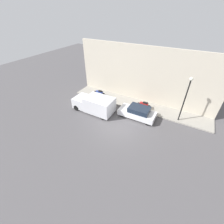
{
  "coord_description": "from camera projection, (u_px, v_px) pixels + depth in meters",
  "views": [
    {
      "loc": [
        -10.25,
        -4.86,
        9.96
      ],
      "look_at": [
        1.24,
        1.5,
        0.6
      ],
      "focal_mm": 24.0,
      "sensor_mm": 36.0,
      "label": 1
    }
  ],
  "objects": [
    {
      "name": "delivery_van",
      "position": [
        94.0,
        104.0,
        16.82
      ],
      "size": [
        2.07,
        4.74,
        1.86
      ],
      "color": "silver",
      "rests_on": "ground_plane"
    },
    {
      "name": "ground_plane",
      "position": [
        119.0,
        127.0,
        15.0
      ],
      "size": [
        60.0,
        60.0,
        0.0
      ],
      "primitive_type": "plane",
      "color": "#514F51"
    },
    {
      "name": "sidewalk",
      "position": [
        136.0,
        105.0,
        18.33
      ],
      "size": [
        2.39,
        16.68,
        0.14
      ],
      "color": "gray",
      "rests_on": "ground_plane"
    },
    {
      "name": "building_facade",
      "position": [
        143.0,
        76.0,
        17.41
      ],
      "size": [
        0.3,
        16.68,
        6.61
      ],
      "color": "beige",
      "rests_on": "ground_plane"
    },
    {
      "name": "motorcycle_blue",
      "position": [
        100.0,
        93.0,
        19.76
      ],
      "size": [
        0.3,
        1.81,
        0.77
      ],
      "color": "navy",
      "rests_on": "sidewalk"
    },
    {
      "name": "parked_car",
      "position": [
        138.0,
        112.0,
        16.02
      ],
      "size": [
        1.7,
        3.91,
        1.31
      ],
      "color": "silver",
      "rests_on": "ground_plane"
    },
    {
      "name": "motorcycle_red",
      "position": [
        144.0,
        105.0,
        17.32
      ],
      "size": [
        0.3,
        1.79,
        0.82
      ],
      "color": "#B21E1E",
      "rests_on": "sidewalk"
    },
    {
      "name": "streetlamp",
      "position": [
        186.0,
        94.0,
        13.99
      ],
      "size": [
        0.33,
        0.33,
        4.74
      ],
      "color": "black",
      "rests_on": "sidewalk"
    }
  ]
}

